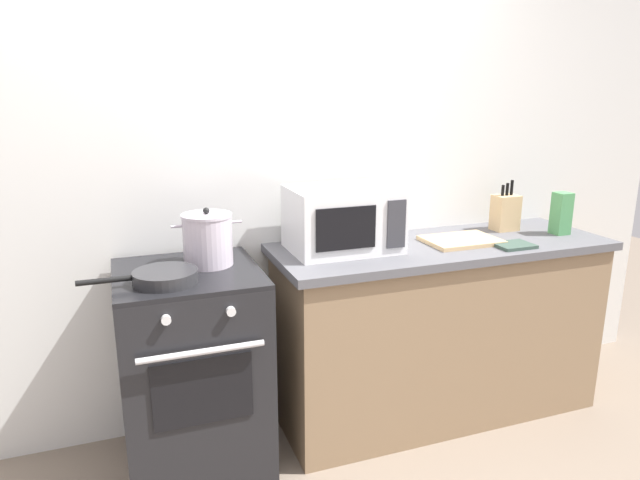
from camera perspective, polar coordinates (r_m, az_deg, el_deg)
name	(u,v)px	position (r m, az deg, el deg)	size (l,w,h in m)	color
back_wall	(305,173)	(2.87, -1.50, 6.72)	(4.40, 0.10, 2.50)	silver
lower_cabinet_right	(438,332)	(3.04, 11.71, -9.06)	(1.64, 0.56, 0.88)	#8C7051
countertop_right	(443,247)	(2.89, 12.18, -0.68)	(1.70, 0.60, 0.04)	#59595E
stove	(193,370)	(2.63, -12.58, -12.63)	(0.60, 0.64, 0.92)	black
stock_pot	(208,239)	(2.49, -11.19, 0.06)	(0.30, 0.22, 0.25)	silver
frying_pan	(164,277)	(2.32, -15.39, -3.57)	(0.45, 0.25, 0.05)	#28282B
microwave	(343,219)	(2.66, 2.33, 2.13)	(0.50, 0.37, 0.30)	white
cutting_board	(461,240)	(2.91, 13.96, -0.03)	(0.36, 0.26, 0.02)	tan
knife_block	(505,212)	(3.21, 18.08, 2.66)	(0.13, 0.10, 0.27)	tan
pasta_box	(561,213)	(3.22, 23.02, 2.47)	(0.08, 0.08, 0.22)	#4C9356
oven_mitt	(514,245)	(2.90, 18.84, -0.51)	(0.18, 0.14, 0.02)	#384C42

